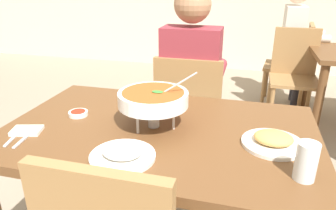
# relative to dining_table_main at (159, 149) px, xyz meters

# --- Properties ---
(dining_table_main) EXTENTS (1.34, 0.85, 0.74)m
(dining_table_main) POSITION_rel_dining_table_main_xyz_m (0.00, 0.00, 0.00)
(dining_table_main) COLOR brown
(dining_table_main) RESTS_ON ground_plane
(chair_diner_main) EXTENTS (0.44, 0.44, 0.90)m
(chair_diner_main) POSITION_rel_dining_table_main_xyz_m (-0.00, 0.71, -0.12)
(chair_diner_main) COLOR olive
(chair_diner_main) RESTS_ON ground_plane
(diner_main) EXTENTS (0.40, 0.45, 1.31)m
(diner_main) POSITION_rel_dining_table_main_xyz_m (0.00, 0.75, 0.11)
(diner_main) COLOR #2D2D38
(diner_main) RESTS_ON ground_plane
(curry_bowl) EXTENTS (0.33, 0.30, 0.26)m
(curry_bowl) POSITION_rel_dining_table_main_xyz_m (-0.03, 0.01, 0.23)
(curry_bowl) COLOR silver
(curry_bowl) RESTS_ON dining_table_main
(rice_plate) EXTENTS (0.24, 0.24, 0.06)m
(rice_plate) POSITION_rel_dining_table_main_xyz_m (-0.06, -0.27, 0.13)
(rice_plate) COLOR white
(rice_plate) RESTS_ON dining_table_main
(appetizer_plate) EXTENTS (0.24, 0.24, 0.06)m
(appetizer_plate) POSITION_rel_dining_table_main_xyz_m (0.47, -0.03, 0.13)
(appetizer_plate) COLOR white
(appetizer_plate) RESTS_ON dining_table_main
(sauce_dish) EXTENTS (0.09, 0.09, 0.02)m
(sauce_dish) POSITION_rel_dining_table_main_xyz_m (-0.41, 0.03, 0.12)
(sauce_dish) COLOR white
(sauce_dish) RESTS_ON dining_table_main
(napkin_folded) EXTENTS (0.14, 0.11, 0.02)m
(napkin_folded) POSITION_rel_dining_table_main_xyz_m (-0.53, -0.18, 0.11)
(napkin_folded) COLOR white
(napkin_folded) RESTS_ON dining_table_main
(fork_utensil) EXTENTS (0.05, 0.17, 0.01)m
(fork_utensil) POSITION_rel_dining_table_main_xyz_m (-0.55, -0.23, 0.11)
(fork_utensil) COLOR silver
(fork_utensil) RESTS_ON dining_table_main
(spoon_utensil) EXTENTS (0.04, 0.17, 0.01)m
(spoon_utensil) POSITION_rel_dining_table_main_xyz_m (-0.50, -0.23, 0.11)
(spoon_utensil) COLOR silver
(spoon_utensil) RESTS_ON dining_table_main
(drink_glass) EXTENTS (0.07, 0.07, 0.13)m
(drink_glass) POSITION_rel_dining_table_main_xyz_m (0.56, -0.23, 0.16)
(drink_glass) COLOR silver
(drink_glass) RESTS_ON dining_table_main
(chair_bg_middle) EXTENTS (0.49, 0.49, 0.90)m
(chair_bg_middle) POSITION_rel_dining_table_main_xyz_m (0.83, 2.37, -0.12)
(chair_bg_middle) COLOR olive
(chair_bg_middle) RESTS_ON ground_plane
(chair_bg_right) EXTENTS (0.44, 0.44, 0.90)m
(chair_bg_right) POSITION_rel_dining_table_main_xyz_m (0.77, 1.96, -0.12)
(chair_bg_right) COLOR olive
(chair_bg_right) RESTS_ON ground_plane
(patron_bg_middle) EXTENTS (0.45, 0.40, 1.31)m
(patron_bg_middle) POSITION_rel_dining_table_main_xyz_m (0.81, 2.44, 0.11)
(patron_bg_middle) COLOR #2D2D38
(patron_bg_middle) RESTS_ON ground_plane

